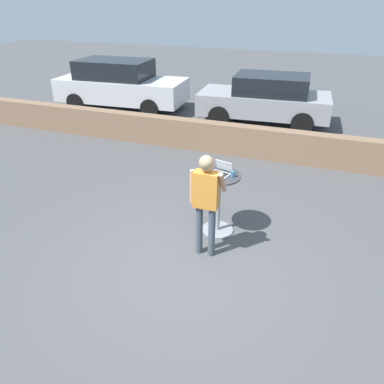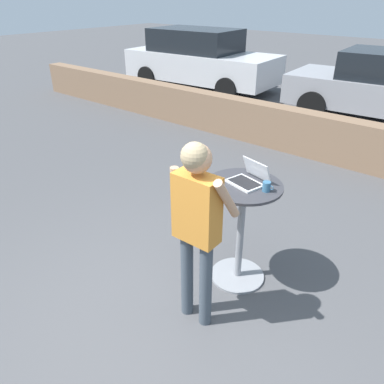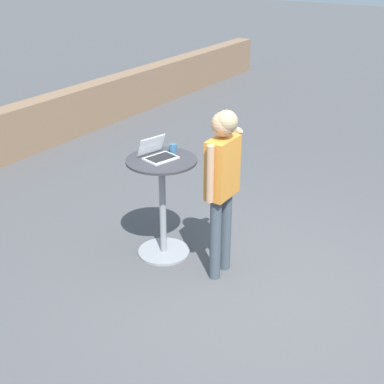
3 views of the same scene
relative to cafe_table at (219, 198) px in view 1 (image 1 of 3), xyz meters
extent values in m
plane|color=#4C4C4F|center=(-0.14, -1.10, -0.65)|extent=(50.00, 50.00, 0.00)
cube|color=#84664C|center=(-0.14, 3.58, -0.26)|extent=(17.16, 0.35, 0.78)
cylinder|color=gray|center=(0.00, 0.00, -0.64)|extent=(0.55, 0.55, 0.03)
cylinder|color=gray|center=(0.00, 0.00, -0.11)|extent=(0.07, 0.07, 1.03)
cylinder|color=#333338|center=(0.00, 0.00, 0.42)|extent=(0.72, 0.72, 0.02)
cube|color=silver|center=(0.00, 0.01, 0.44)|extent=(0.35, 0.29, 0.02)
cube|color=black|center=(0.00, 0.01, 0.45)|extent=(0.31, 0.24, 0.00)
cube|color=silver|center=(0.04, 0.15, 0.54)|extent=(0.32, 0.15, 0.19)
cube|color=white|center=(0.03, 0.14, 0.55)|extent=(0.29, 0.13, 0.16)
cylinder|color=#336084|center=(0.22, 0.01, 0.48)|extent=(0.07, 0.07, 0.09)
torus|color=#336084|center=(0.27, 0.01, 0.48)|extent=(0.04, 0.01, 0.04)
cylinder|color=#424C56|center=(-0.10, -0.70, -0.22)|extent=(0.11, 0.11, 0.87)
cylinder|color=#424C56|center=(0.11, -0.70, -0.22)|extent=(0.11, 0.11, 0.87)
cube|color=orange|center=(0.01, -0.70, 0.50)|extent=(0.37, 0.19, 0.57)
sphere|color=tan|center=(0.01, -0.70, 0.93)|extent=(0.23, 0.23, 0.23)
sphere|color=#9E8966|center=(0.01, -0.73, 0.95)|extent=(0.21, 0.21, 0.21)
cylinder|color=tan|center=(-0.22, -0.70, 0.52)|extent=(0.07, 0.07, 0.54)
cylinder|color=tan|center=(0.23, -0.61, 0.63)|extent=(0.08, 0.32, 0.42)
cube|color=#9E9EA3|center=(-0.48, 6.53, -0.03)|extent=(4.16, 2.03, 0.65)
cube|color=black|center=(-0.27, 6.55, 0.58)|extent=(2.33, 1.69, 0.57)
cylinder|color=black|center=(-1.67, 5.62, -0.32)|extent=(0.67, 0.27, 0.65)
cylinder|color=black|center=(-1.79, 7.28, -0.32)|extent=(0.67, 0.27, 0.65)
cylinder|color=black|center=(0.83, 5.79, -0.32)|extent=(0.67, 0.27, 0.65)
cylinder|color=black|center=(0.72, 7.45, -0.32)|extent=(0.67, 0.27, 0.65)
cube|color=silver|center=(-5.57, 6.51, 0.02)|extent=(4.65, 2.10, 0.77)
cube|color=black|center=(-5.80, 6.49, 0.71)|extent=(2.59, 1.75, 0.63)
cylinder|color=black|center=(-4.22, 7.45, -0.34)|extent=(0.64, 0.26, 0.63)
cylinder|color=black|center=(-4.11, 5.74, -0.34)|extent=(0.64, 0.26, 0.63)
cylinder|color=black|center=(-7.03, 7.27, -0.34)|extent=(0.64, 0.26, 0.63)
cylinder|color=black|center=(-6.92, 5.56, -0.34)|extent=(0.64, 0.26, 0.63)
camera|label=1|loc=(1.50, -5.34, 3.06)|focal=35.00mm
camera|label=2|loc=(1.56, -2.65, 2.00)|focal=35.00mm
camera|label=3|loc=(-3.96, -2.97, 2.42)|focal=50.00mm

